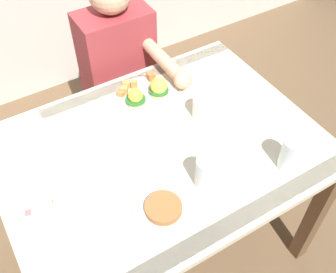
{
  "coord_description": "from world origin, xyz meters",
  "views": [
    {
      "loc": [
        -0.49,
        -0.86,
        1.89
      ],
      "look_at": [
        0.03,
        0.0,
        0.78
      ],
      "focal_mm": 42.86,
      "sensor_mm": 36.0,
      "label": 1
    }
  ],
  "objects": [
    {
      "name": "eggs_benedict_plate",
      "position": [
        0.09,
        0.26,
        0.77
      ],
      "size": [
        0.27,
        0.27,
        0.09
      ],
      "color": "white",
      "rests_on": "dining_table"
    },
    {
      "name": "fork",
      "position": [
        -0.39,
        0.1,
        0.74
      ],
      "size": [
        0.11,
        0.13,
        0.0
      ],
      "color": "silver",
      "rests_on": "dining_table"
    },
    {
      "name": "coffee_mug",
      "position": [
        0.23,
        0.06,
        0.79
      ],
      "size": [
        0.11,
        0.08,
        0.09
      ],
      "color": "white",
      "rests_on": "dining_table"
    },
    {
      "name": "water_glass_far",
      "position": [
        0.05,
        -0.23,
        0.8
      ],
      "size": [
        0.07,
        0.07,
        0.13
      ],
      "color": "silver",
      "rests_on": "dining_table"
    },
    {
      "name": "fruit_bowl",
      "position": [
        -0.5,
        -0.04,
        0.77
      ],
      "size": [
        0.12,
        0.12,
        0.06
      ],
      "color": "white",
      "rests_on": "dining_table"
    },
    {
      "name": "ground_plane",
      "position": [
        0.0,
        0.0,
        0.0
      ],
      "size": [
        6.0,
        6.0,
        0.0
      ],
      "primitive_type": "plane",
      "color": "brown"
    },
    {
      "name": "water_glass_near",
      "position": [
        0.35,
        -0.32,
        0.8
      ],
      "size": [
        0.08,
        0.08,
        0.13
      ],
      "color": "silver",
      "rests_on": "dining_table"
    },
    {
      "name": "diner_person",
      "position": [
        0.13,
        0.6,
        0.65
      ],
      "size": [
        0.34,
        0.54,
        1.14
      ],
      "color": "#33333D",
      "rests_on": "ground_plane"
    },
    {
      "name": "side_plate",
      "position": [
        -0.13,
        -0.25,
        0.75
      ],
      "size": [
        0.2,
        0.2,
        0.04
      ],
      "color": "white",
      "rests_on": "dining_table"
    },
    {
      "name": "dining_table",
      "position": [
        0.0,
        0.0,
        0.63
      ],
      "size": [
        1.2,
        0.9,
        0.74
      ],
      "color": "beige",
      "rests_on": "ground_plane"
    }
  ]
}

